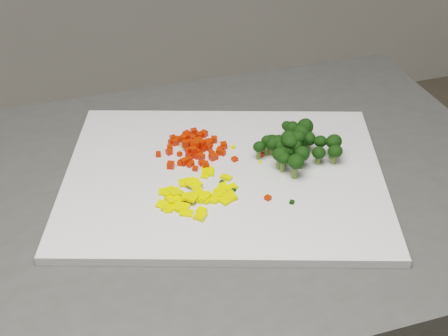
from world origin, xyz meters
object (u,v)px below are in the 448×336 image
object	(u,v)px
cutting_board	(224,177)
pepper_pile	(198,190)
carrot_pile	(191,144)
broccoli_pile	(297,144)

from	to	relation	value
cutting_board	pepper_pile	xyz separation A→B (m)	(-0.05, -0.04, 0.01)
cutting_board	pepper_pile	bearing A→B (deg)	-143.05
carrot_pile	broccoli_pile	bearing A→B (deg)	-25.41
cutting_board	pepper_pile	distance (m)	0.07
carrot_pile	pepper_pile	bearing A→B (deg)	-99.92
carrot_pile	broccoli_pile	distance (m)	0.17
carrot_pile	broccoli_pile	xyz separation A→B (m)	(0.15, -0.07, 0.01)
pepper_pile	broccoli_pile	world-z (taller)	broccoli_pile
cutting_board	pepper_pile	size ratio (longest dim) A/B	3.88
carrot_pile	pepper_pile	world-z (taller)	carrot_pile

